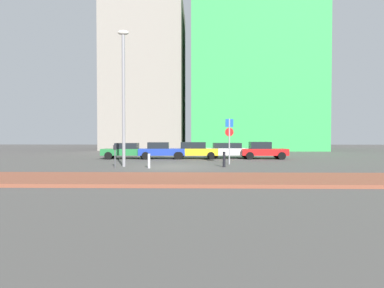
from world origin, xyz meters
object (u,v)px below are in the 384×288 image
(traffic_bollard_mid, at_px, (149,161))
(parked_car_white, at_px, (229,150))
(parked_car_yellow, at_px, (195,150))
(parking_meter, at_px, (115,153))
(parked_car_red, at_px, (263,150))
(traffic_bollard_near, at_px, (224,159))
(street_lamp, at_px, (124,89))
(parking_sign_post, at_px, (229,136))
(parked_car_green, at_px, (128,151))
(parked_car_blue, at_px, (161,150))

(traffic_bollard_mid, bearing_deg, parked_car_white, 56.10)
(parked_car_yellow, distance_m, parking_meter, 9.17)
(parked_car_red, relative_size, traffic_bollard_near, 4.09)
(parking_meter, height_order, traffic_bollard_near, parking_meter)
(parking_meter, height_order, street_lamp, street_lamp)
(parked_car_red, xyz_separation_m, street_lamp, (-10.37, -7.22, 4.20))
(parking_sign_post, bearing_deg, parked_car_red, 57.15)
(parking_sign_post, height_order, traffic_bollard_near, parking_sign_post)
(parked_car_green, relative_size, parking_meter, 3.24)
(parked_car_green, xyz_separation_m, parked_car_blue, (2.94, -0.01, 0.03))
(parking_sign_post, relative_size, street_lamp, 0.37)
(parked_car_red, relative_size, parking_meter, 2.85)
(parked_car_blue, distance_m, street_lamp, 8.39)
(parked_car_green, xyz_separation_m, traffic_bollard_near, (7.81, -7.16, -0.23))
(parking_meter, bearing_deg, parked_car_blue, 76.35)
(parked_car_blue, xyz_separation_m, parked_car_white, (6.03, 0.66, 0.00))
(parked_car_yellow, xyz_separation_m, street_lamp, (-4.44, -7.20, 4.18))
(parked_car_yellow, distance_m, street_lamp, 9.44)
(parked_car_green, relative_size, parked_car_red, 1.14)
(parked_car_blue, distance_m, traffic_bollard_near, 8.66)
(parked_car_red, relative_size, parking_sign_post, 1.25)
(parked_car_green, height_order, traffic_bollard_near, parked_car_green)
(street_lamp, relative_size, traffic_bollard_near, 8.87)
(parked_car_blue, relative_size, parking_meter, 2.93)
(parked_car_white, bearing_deg, traffic_bollard_mid, -123.90)
(parking_meter, bearing_deg, traffic_bollard_near, 4.59)
(parked_car_blue, distance_m, parking_meter, 7.93)
(parked_car_blue, bearing_deg, traffic_bollard_near, -55.76)
(parked_car_red, distance_m, parking_meter, 13.30)
(parking_meter, relative_size, traffic_bollard_mid, 1.59)
(parked_car_yellow, height_order, parked_car_white, parked_car_yellow)
(parked_car_green, bearing_deg, parking_meter, -82.11)
(parked_car_white, distance_m, traffic_bollard_near, 7.91)
(parked_car_green, bearing_deg, parked_car_red, 0.50)
(parked_car_red, bearing_deg, parking_meter, -144.04)
(traffic_bollard_mid, bearing_deg, parked_car_green, 111.96)
(parked_car_blue, relative_size, traffic_bollard_near, 4.21)
(parked_car_white, distance_m, street_lamp, 11.59)
(parking_meter, bearing_deg, parked_car_yellow, 58.20)
(parked_car_blue, bearing_deg, traffic_bollard_mid, -88.11)
(parked_car_white, relative_size, parking_meter, 3.23)
(parked_car_green, distance_m, parking_meter, 7.78)
(parked_car_white, height_order, traffic_bollard_mid, parked_car_white)
(parked_car_yellow, xyz_separation_m, parking_meter, (-4.83, -7.79, 0.14))
(parked_car_blue, height_order, street_lamp, street_lamp)
(parking_meter, bearing_deg, street_lamp, 56.28)
(parked_car_yellow, bearing_deg, street_lamp, -121.64)
(parking_sign_post, bearing_deg, traffic_bollard_near, -105.80)
(parking_meter, distance_m, traffic_bollard_near, 6.78)
(parked_car_white, bearing_deg, parked_car_red, -10.96)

